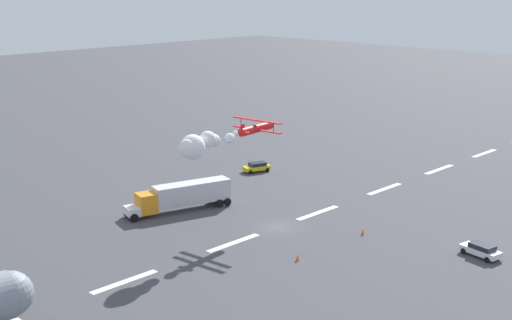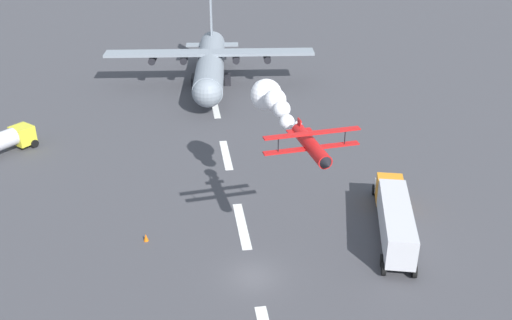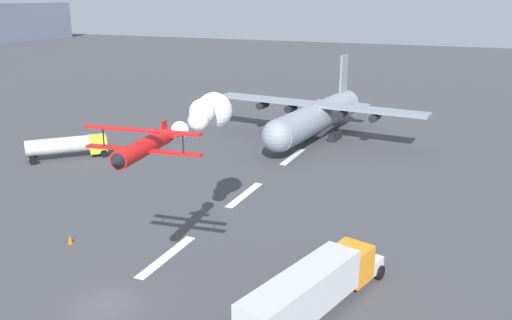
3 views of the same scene
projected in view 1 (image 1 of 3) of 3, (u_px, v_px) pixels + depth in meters
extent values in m
plane|color=#424247|center=(278.00, 227.00, 88.45)|extent=(440.00, 440.00, 0.00)
cube|color=white|center=(484.00, 153.00, 125.85)|extent=(8.00, 0.90, 0.01)
cube|color=white|center=(439.00, 169.00, 115.16)|extent=(8.00, 0.90, 0.01)
cube|color=white|center=(385.00, 189.00, 104.48)|extent=(8.00, 0.90, 0.01)
cube|color=white|center=(318.00, 213.00, 93.79)|extent=(8.00, 0.90, 0.01)
cube|color=white|center=(234.00, 243.00, 83.11)|extent=(8.00, 0.90, 0.01)
cube|color=white|center=(125.00, 282.00, 72.42)|extent=(8.00, 0.90, 0.01)
sphere|color=gray|center=(10.00, 294.00, 61.95)|extent=(4.08, 4.08, 4.08)
cylinder|color=red|center=(256.00, 129.00, 88.64)|extent=(6.06, 1.75, 1.05)
cube|color=red|center=(257.00, 130.00, 88.83)|extent=(1.45, 7.45, 0.12)
cube|color=red|center=(257.00, 120.00, 88.53)|extent=(1.45, 7.45, 0.12)
cylinder|color=black|center=(241.00, 122.00, 90.22)|extent=(0.08, 0.08, 1.21)
cylinder|color=black|center=(274.00, 128.00, 87.13)|extent=(0.08, 0.08, 1.21)
cube|color=red|center=(243.00, 129.00, 86.47)|extent=(0.71, 0.18, 1.10)
cube|color=red|center=(243.00, 132.00, 86.57)|extent=(0.83, 2.06, 0.08)
cone|color=black|center=(272.00, 125.00, 91.19)|extent=(0.80, 0.97, 0.90)
sphere|color=white|center=(235.00, 133.00, 85.90)|extent=(0.70, 0.70, 0.70)
sphere|color=white|center=(230.00, 138.00, 84.54)|extent=(1.27, 1.27, 1.27)
sphere|color=white|center=(214.00, 140.00, 82.79)|extent=(1.53, 1.53, 1.53)
sphere|color=white|center=(208.00, 139.00, 81.59)|extent=(1.97, 1.97, 1.97)
sphere|color=white|center=(189.00, 148.00, 79.02)|extent=(2.25, 2.25, 2.25)
sphere|color=white|center=(193.00, 147.00, 79.64)|extent=(2.92, 2.92, 2.92)
cube|color=silver|center=(132.00, 211.00, 91.07)|extent=(2.21, 2.84, 1.10)
cube|color=orange|center=(146.00, 203.00, 91.85)|extent=(2.98, 3.05, 2.60)
cube|color=silver|center=(192.00, 193.00, 94.88)|extent=(10.95, 5.26, 2.80)
cylinder|color=black|center=(134.00, 218.00, 90.06)|extent=(1.15, 0.63, 1.10)
cylinder|color=black|center=(219.00, 203.00, 95.97)|extent=(1.15, 0.63, 1.10)
cylinder|color=black|center=(227.00, 202.00, 96.55)|extent=(1.15, 0.63, 1.10)
cylinder|color=black|center=(127.00, 213.00, 92.16)|extent=(1.15, 0.63, 1.10)
cylinder|color=black|center=(211.00, 199.00, 98.07)|extent=(1.15, 0.63, 1.10)
cylinder|color=black|center=(219.00, 197.00, 98.65)|extent=(1.15, 0.63, 1.10)
cube|color=yellow|center=(256.00, 168.00, 113.70)|extent=(4.69, 3.08, 0.65)
cube|color=#1E232D|center=(258.00, 164.00, 113.64)|extent=(3.00, 2.39, 0.55)
cylinder|color=black|center=(251.00, 172.00, 112.34)|extent=(0.68, 0.41, 0.64)
cylinder|color=black|center=(267.00, 170.00, 113.67)|extent=(0.68, 0.41, 0.64)
cylinder|color=black|center=(246.00, 170.00, 113.89)|extent=(0.68, 0.41, 0.64)
cylinder|color=black|center=(262.00, 167.00, 115.23)|extent=(0.68, 0.41, 0.64)
cube|color=white|center=(480.00, 251.00, 78.91)|extent=(2.51, 4.79, 0.65)
cube|color=#1E232D|center=(482.00, 246.00, 78.61)|extent=(2.08, 2.97, 0.55)
cylinder|color=black|center=(463.00, 251.00, 79.73)|extent=(0.32, 0.67, 0.64)
cylinder|color=black|center=(487.00, 260.00, 77.23)|extent=(0.32, 0.67, 0.64)
cylinder|color=black|center=(473.00, 248.00, 80.76)|extent=(0.32, 0.67, 0.64)
cylinder|color=black|center=(497.00, 256.00, 78.26)|extent=(0.32, 0.67, 0.64)
cone|color=orange|center=(363.00, 232.00, 85.70)|extent=(0.44, 0.44, 0.75)
cone|color=orange|center=(297.00, 257.00, 77.77)|extent=(0.44, 0.44, 0.75)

